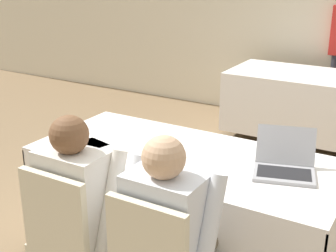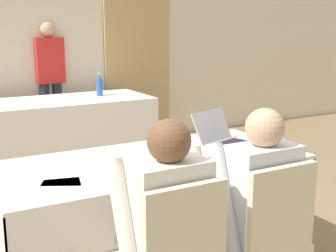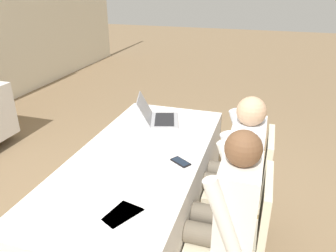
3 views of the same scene
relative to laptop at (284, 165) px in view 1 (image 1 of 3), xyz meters
The scene contains 11 objects.
wall_back 3.34m from the laptop, 100.43° to the left, with size 12.00×0.06×2.70m.
conference_table_near 0.64m from the laptop, behind, with size 1.90×0.86×0.75m.
conference_table_far 2.51m from the laptop, 98.56° to the left, with size 1.90×0.86×0.75m.
laptop is the anchor object (origin of this frame).
cell_phone 0.71m from the laptop, 149.29° to the right, with size 0.13×0.15×0.01m.
paper_beside_laptop 1.26m from the laptop, 166.96° to the right, with size 0.27×0.34×0.00m.
paper_centre_table 1.16m from the laptop, behind, with size 0.32×0.36×0.00m.
paper_left_edge 0.44m from the laptop, behind, with size 0.28×0.34×0.00m.
chair_near_left 1.21m from the laptop, 137.61° to the right, with size 0.44×0.44×0.90m.
person_checkered_shirt 1.12m from the laptop, 141.54° to the right, with size 0.50×0.52×1.16m.
person_white_shirt 0.77m from the laptop, 114.99° to the right, with size 0.50×0.52×1.16m.
Camera 1 is at (1.25, -2.32, 1.87)m, focal length 50.00 mm.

